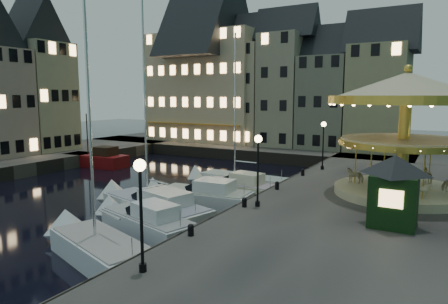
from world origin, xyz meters
The scene contains 30 objects.
ground centered at (0.00, 0.00, 0.00)m, with size 160.00×160.00×0.00m, color black.
quay_east centered at (14.00, 6.00, 0.65)m, with size 16.00×56.00×1.30m, color #474442.
quay_north centered at (-8.00, 28.00, 0.65)m, with size 44.00×12.00×1.30m, color #474442.
quaywall_e centered at (6.00, 6.00, 0.65)m, with size 0.15×44.00×1.30m, color #47423A.
quaywall_n centered at (-6.00, 22.00, 0.65)m, with size 48.00×0.15×1.30m, color #47423A.
quaywall_w centered at (-18.00, 2.00, 0.65)m, with size 0.15×44.00×1.30m, color #47423A.
streetlamp_a centered at (7.20, -9.00, 4.02)m, with size 0.44×0.44×4.17m.
streetlamp_b centered at (7.20, 1.00, 4.02)m, with size 0.44×0.44×4.17m.
streetlamp_c centered at (7.20, 14.50, 4.02)m, with size 0.44×0.44×4.17m.
bollard_a centered at (6.60, -5.00, 1.60)m, with size 0.30×0.30×0.57m.
bollard_b centered at (6.60, 0.50, 1.60)m, with size 0.30×0.30×0.57m.
bollard_c centered at (6.60, 5.50, 1.60)m, with size 0.30×0.30×0.57m.
bollard_d centered at (6.60, 11.00, 1.60)m, with size 0.30×0.30×0.57m.
townhouse_na centered at (-19.50, 30.00, 7.78)m, with size 5.50×8.00×12.80m.
townhouse_nb centered at (-14.05, 30.00, 8.28)m, with size 6.16×8.00×13.80m.
townhouse_nc centered at (-8.00, 30.00, 8.78)m, with size 6.82×8.00×14.80m.
townhouse_nd centered at (-2.25, 30.00, 9.28)m, with size 5.50×8.00×15.80m.
townhouse_ne centered at (3.20, 30.00, 7.78)m, with size 6.16×8.00×12.80m.
townhouse_nf centered at (9.25, 30.00, 8.28)m, with size 6.82×8.00×13.80m.
townhouse_wc centered at (-26.00, 10.95, 8.48)m, with size 8.80×5.50×14.20m.
hotel_corner centered at (-14.00, 30.00, 9.78)m, with size 17.60×9.00×16.80m.
motorboat_a centered at (2.41, -6.83, 0.54)m, with size 7.39×4.39×12.30m.
motorboat_b centered at (2.03, -3.01, 0.64)m, with size 7.49×3.93×2.15m.
motorboat_c centered at (0.41, -0.34, 0.68)m, with size 9.59×4.82×12.78m.
motorboat_d centered at (1.64, 3.34, 0.64)m, with size 7.72×3.11×2.15m.
motorboat_e centered at (2.55, 6.94, 0.64)m, with size 7.18×2.89×2.15m.
motorboat_f centered at (1.43, 9.40, 0.53)m, with size 8.80×2.59×11.68m.
red_fishing_boat centered at (-16.82, 11.08, 0.70)m, with size 7.63×3.05×5.94m.
carousel centered at (14.17, 7.88, 6.77)m, with size 9.49×9.49×8.30m.
ticket_kiosk centered at (14.48, 1.12, 3.69)m, with size 3.43×3.43×4.01m.
Camera 1 is at (16.61, -19.59, 7.68)m, focal length 32.00 mm.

